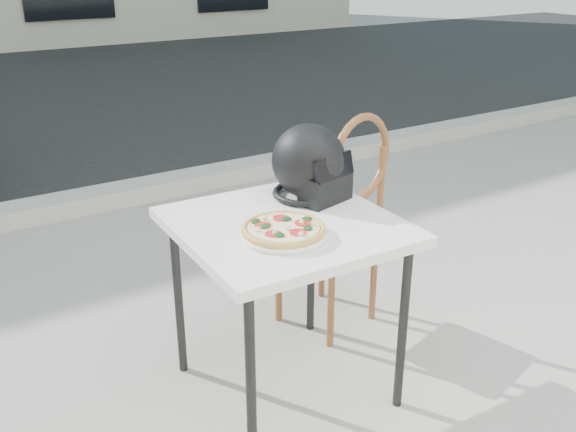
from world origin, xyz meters
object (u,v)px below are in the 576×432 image
cafe_table_main (286,238)px  pizza (284,228)px  helmet (310,166)px  cafe_chair_main (341,212)px  plate (284,234)px

cafe_table_main → pizza: bearing=-125.3°
helmet → cafe_chair_main: size_ratio=0.35×
pizza → cafe_chair_main: 0.69m
cafe_table_main → helmet: bearing=36.7°
helmet → plate: bearing=-151.4°
plate → helmet: bearing=42.6°
pizza → helmet: bearing=42.6°
plate → pizza: bearing=53.6°
helmet → cafe_chair_main: 0.39m
plate → cafe_table_main: bearing=54.7°
cafe_chair_main → plate: bearing=20.3°
cafe_table_main → plate: 0.16m
pizza → helmet: helmet is taller
cafe_table_main → plate: plate is taller
cafe_table_main → cafe_chair_main: 0.54m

